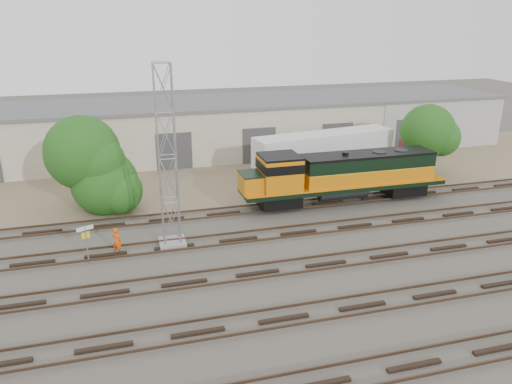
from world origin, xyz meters
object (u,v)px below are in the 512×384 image
object	(u,v)px
locomotive	(341,175)
worker	(117,241)
signal_tower	(167,161)
semi_trailer	(327,149)

from	to	relation	value
locomotive	worker	xyz separation A→B (m)	(-16.20, -4.34, -1.37)
signal_tower	semi_trailer	distance (m)	17.95
locomotive	worker	world-z (taller)	locomotive
semi_trailer	locomotive	bearing A→B (deg)	-113.98
signal_tower	semi_trailer	bearing A→B (deg)	34.89
semi_trailer	worker	bearing A→B (deg)	-158.79
worker	locomotive	bearing A→B (deg)	-127.59
locomotive	semi_trailer	world-z (taller)	locomotive
worker	signal_tower	bearing A→B (deg)	-133.42
locomotive	signal_tower	world-z (taller)	signal_tower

